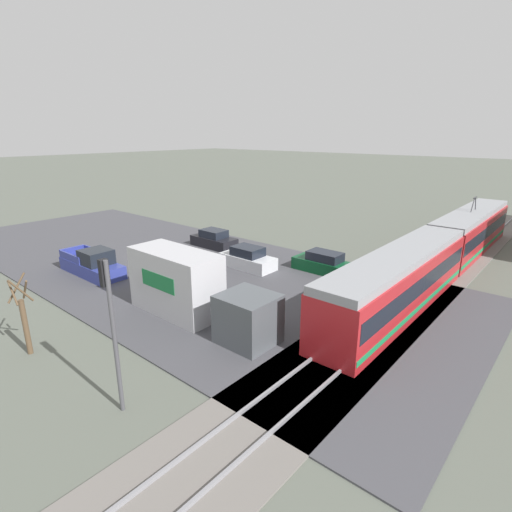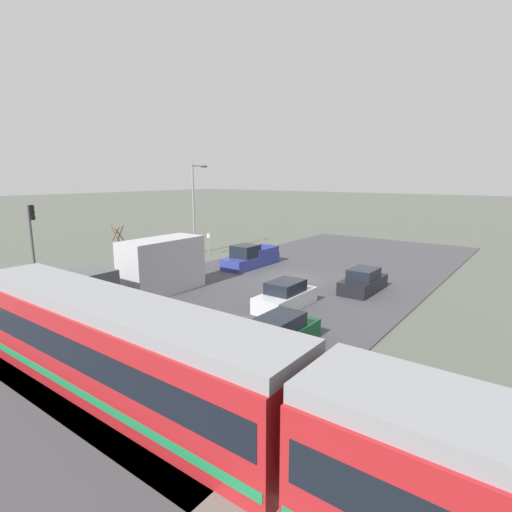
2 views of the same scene
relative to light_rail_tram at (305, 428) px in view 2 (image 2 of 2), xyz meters
The scene contains 13 objects.
ground_plane 20.59m from the light_rail_tram, 57.82° to the right, with size 320.00×320.00×0.00m, color #565B51.
road_surface 20.59m from the light_rail_tram, 57.82° to the right, with size 18.44×45.78×0.08m.
rail_bed 11.06m from the light_rail_tram, ahead, with size 75.73×4.40×0.22m.
light_rail_tram is the anchor object (origin of this frame).
box_truck 17.91m from the light_rail_tram, 26.53° to the right, with size 2.41×9.33×3.53m.
pickup_truck 24.62m from the light_rail_tram, 49.47° to the right, with size 2.01×5.70×1.92m.
sedan_car_0 18.18m from the light_rail_tram, 72.45° to the right, with size 1.86×4.21×1.53m.
sedan_car_1 13.75m from the light_rail_tram, 55.54° to the right, with size 1.86×4.28×1.59m.
sedan_car_2 8.17m from the light_rail_tram, 52.19° to the right, with size 1.70×4.64×1.51m.
traffic_light_pole 23.15m from the light_rail_tram, 10.84° to the right, with size 0.28×0.47×5.77m.
street_tree 25.72m from the light_rail_tram, 25.32° to the right, with size 0.91×0.76×3.80m.
street_lamp_near_crossing 31.85m from the light_rail_tram, 40.26° to the right, with size 0.36×1.95×8.70m.
no_parking_sign 30.63m from the light_rail_tram, 42.36° to the right, with size 0.32×0.08×2.11m.
Camera 2 is at (-15.02, 24.82, 7.55)m, focal length 28.00 mm.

